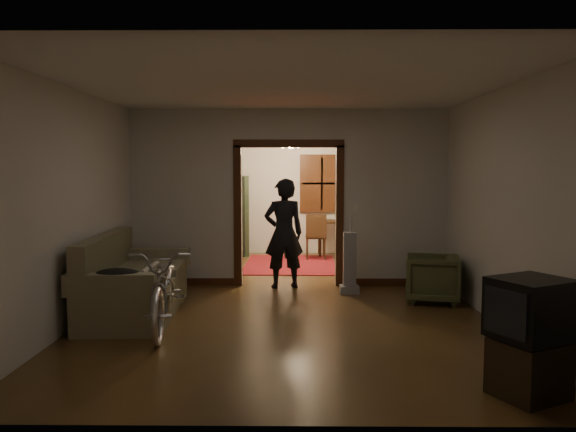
{
  "coord_description": "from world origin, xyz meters",
  "views": [
    {
      "loc": [
        0.08,
        -8.16,
        1.85
      ],
      "look_at": [
        0.0,
        -0.3,
        1.2
      ],
      "focal_mm": 35.0,
      "sensor_mm": 36.0,
      "label": 1
    }
  ],
  "objects_px": {
    "bicycle": "(166,288)",
    "sofa": "(136,275)",
    "locker": "(227,216)",
    "desk": "(341,238)",
    "armchair": "(432,279)",
    "person": "(284,233)"
  },
  "relations": [
    {
      "from": "sofa",
      "to": "desk",
      "type": "bearing_deg",
      "value": 55.21
    },
    {
      "from": "locker",
      "to": "desk",
      "type": "relative_size",
      "value": 1.7
    },
    {
      "from": "armchair",
      "to": "person",
      "type": "bearing_deg",
      "value": -101.54
    },
    {
      "from": "desk",
      "to": "armchair",
      "type": "bearing_deg",
      "value": -70.53
    },
    {
      "from": "sofa",
      "to": "locker",
      "type": "bearing_deg",
      "value": 79.87
    },
    {
      "from": "sofa",
      "to": "armchair",
      "type": "relative_size",
      "value": 3.04
    },
    {
      "from": "armchair",
      "to": "locker",
      "type": "xyz_separation_m",
      "value": [
        -3.37,
        4.15,
        0.53
      ]
    },
    {
      "from": "armchair",
      "to": "person",
      "type": "relative_size",
      "value": 0.42
    },
    {
      "from": "bicycle",
      "to": "person",
      "type": "distance_m",
      "value": 2.72
    },
    {
      "from": "armchair",
      "to": "sofa",
      "type": "bearing_deg",
      "value": -67.46
    },
    {
      "from": "bicycle",
      "to": "sofa",
      "type": "bearing_deg",
      "value": 120.33
    },
    {
      "from": "person",
      "to": "armchair",
      "type": "bearing_deg",
      "value": 141.31
    },
    {
      "from": "person",
      "to": "desk",
      "type": "relative_size",
      "value": 1.69
    },
    {
      "from": "locker",
      "to": "desk",
      "type": "height_order",
      "value": "locker"
    },
    {
      "from": "person",
      "to": "desk",
      "type": "bearing_deg",
      "value": -123.96
    },
    {
      "from": "sofa",
      "to": "armchair",
      "type": "height_order",
      "value": "sofa"
    },
    {
      "from": "locker",
      "to": "desk",
      "type": "xyz_separation_m",
      "value": [
        2.45,
        0.09,
        -0.49
      ]
    },
    {
      "from": "bicycle",
      "to": "locker",
      "type": "distance_m",
      "value": 5.57
    },
    {
      "from": "bicycle",
      "to": "desk",
      "type": "xyz_separation_m",
      "value": [
        2.49,
        5.65,
        -0.11
      ]
    },
    {
      "from": "sofa",
      "to": "armchair",
      "type": "xyz_separation_m",
      "value": [
        3.96,
        0.69,
        -0.18
      ]
    },
    {
      "from": "armchair",
      "to": "locker",
      "type": "distance_m",
      "value": 5.37
    },
    {
      "from": "sofa",
      "to": "bicycle",
      "type": "height_order",
      "value": "sofa"
    }
  ]
}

